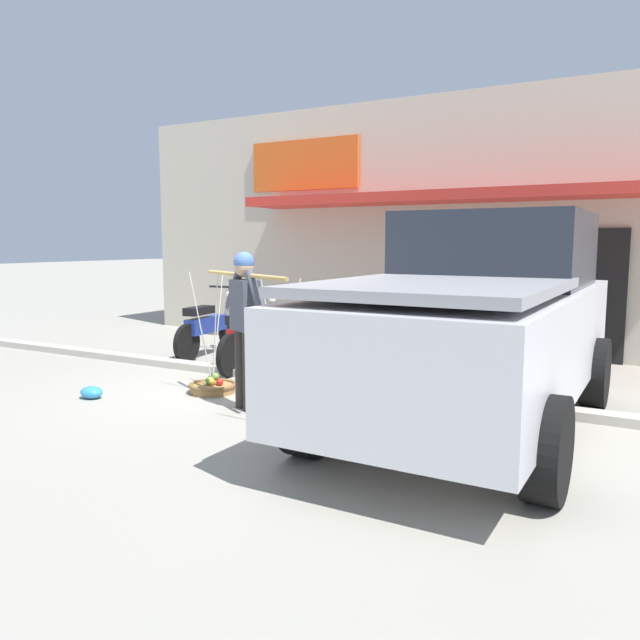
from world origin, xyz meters
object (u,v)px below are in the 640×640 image
(parked_truck, at_px, (477,321))
(motorcycle_nearest_shop, at_px, (208,328))
(wooden_crate, at_px, (488,362))
(plastic_litter_bag, at_px, (91,392))
(fruit_vendor, at_px, (245,319))
(motorcycle_third_in_row, at_px, (338,338))
(fruit_basket_right_side, at_px, (213,386))
(motorcycle_second_in_row, at_px, (252,337))
(fruit_basket_left_side, at_px, (289,421))

(parked_truck, bearing_deg, motorcycle_nearest_shop, 160.86)
(wooden_crate, bearing_deg, parked_truck, -79.03)
(plastic_litter_bag, distance_m, wooden_crate, 5.15)
(fruit_vendor, bearing_deg, parked_truck, 15.77)
(motorcycle_third_in_row, xyz_separation_m, plastic_litter_bag, (-1.76, -2.80, -0.38))
(parked_truck, xyz_separation_m, wooden_crate, (-0.48, 2.48, -0.87))
(motorcycle_nearest_shop, xyz_separation_m, wooden_crate, (4.20, 0.85, -0.29))
(fruit_basket_right_side, distance_m, motorcycle_second_in_row, 1.50)
(motorcycle_second_in_row, xyz_separation_m, plastic_litter_bag, (-0.64, -2.29, -0.38))
(motorcycle_second_in_row, height_order, wooden_crate, motorcycle_second_in_row)
(fruit_vendor, height_order, plastic_litter_bag, fruit_vendor)
(fruit_basket_right_side, bearing_deg, fruit_vendor, -27.26)
(motorcycle_second_in_row, bearing_deg, plastic_litter_bag, -105.58)
(fruit_basket_left_side, xyz_separation_m, motorcycle_nearest_shop, (-3.16, 2.68, 0.38))
(parked_truck, xyz_separation_m, plastic_litter_bag, (-4.14, -1.15, -0.96))
(motorcycle_second_in_row, distance_m, parked_truck, 3.73)
(parked_truck, height_order, plastic_litter_bag, parked_truck)
(fruit_basket_left_side, relative_size, fruit_basket_right_side, 1.00)
(fruit_basket_right_side, height_order, motorcycle_nearest_shop, fruit_basket_right_side)
(fruit_basket_right_side, xyz_separation_m, motorcycle_third_in_row, (0.71, 1.90, 0.37))
(motorcycle_second_in_row, bearing_deg, motorcycle_nearest_shop, 157.77)
(motorcycle_nearest_shop, height_order, motorcycle_second_in_row, same)
(fruit_basket_right_side, xyz_separation_m, parked_truck, (3.09, 0.25, 0.95))
(fruit_basket_left_side, xyz_separation_m, motorcycle_third_in_row, (-0.87, 2.71, 0.38))
(fruit_basket_left_side, height_order, wooden_crate, fruit_basket_left_side)
(motorcycle_second_in_row, height_order, plastic_litter_bag, motorcycle_second_in_row)
(motorcycle_second_in_row, bearing_deg, motorcycle_third_in_row, 24.57)
(motorcycle_nearest_shop, relative_size, motorcycle_third_in_row, 1.02)
(fruit_basket_right_side, relative_size, motorcycle_nearest_shop, 0.80)
(fruit_vendor, height_order, motorcycle_nearest_shop, fruit_vendor)
(fruit_vendor, xyz_separation_m, fruit_basket_right_side, (-0.79, 0.41, -0.90))
(fruit_vendor, xyz_separation_m, wooden_crate, (1.83, 3.13, -0.82))
(motorcycle_third_in_row, height_order, plastic_litter_bag, motorcycle_third_in_row)
(motorcycle_nearest_shop, bearing_deg, fruit_basket_left_side, -40.24)
(fruit_basket_right_side, bearing_deg, motorcycle_second_in_row, 106.37)
(motorcycle_second_in_row, height_order, motorcycle_third_in_row, same)
(motorcycle_third_in_row, height_order, parked_truck, parked_truck)
(motorcycle_second_in_row, relative_size, wooden_crate, 4.13)
(plastic_litter_bag, bearing_deg, motorcycle_nearest_shop, 100.98)
(parked_truck, height_order, wooden_crate, parked_truck)
(fruit_basket_right_side, distance_m, plastic_litter_bag, 1.38)
(fruit_vendor, bearing_deg, plastic_litter_bag, -164.85)
(fruit_vendor, height_order, fruit_basket_left_side, fruit_vendor)
(motorcycle_nearest_shop, height_order, plastic_litter_bag, motorcycle_nearest_shop)
(fruit_basket_left_side, bearing_deg, motorcycle_third_in_row, 107.77)
(fruit_basket_left_side, height_order, fruit_basket_right_side, same)
(fruit_basket_left_side, relative_size, plastic_litter_bag, 5.18)
(fruit_basket_left_side, xyz_separation_m, fruit_basket_right_side, (-1.58, 0.81, 0.00))
(motorcycle_second_in_row, distance_m, wooden_crate, 3.32)
(fruit_basket_right_side, height_order, wooden_crate, fruit_basket_right_side)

